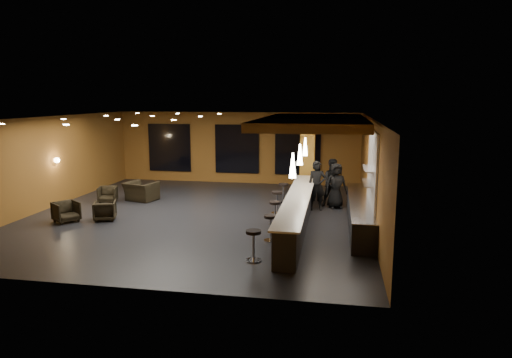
% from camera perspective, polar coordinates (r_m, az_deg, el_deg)
% --- Properties ---
extents(floor, '(12.00, 13.00, 0.10)m').
position_cam_1_polar(floor, '(16.75, -7.08, -4.64)').
color(floor, black).
rests_on(floor, ground).
extents(ceiling, '(12.00, 13.00, 0.10)m').
position_cam_1_polar(ceiling, '(16.21, -7.35, 7.76)').
color(ceiling, black).
extents(wall_back, '(12.00, 0.10, 3.50)m').
position_cam_1_polar(wall_back, '(22.67, -2.33, 3.93)').
color(wall_back, brown).
rests_on(wall_back, floor).
extents(wall_front, '(12.00, 0.10, 3.50)m').
position_cam_1_polar(wall_front, '(10.43, -17.88, -3.96)').
color(wall_front, brown).
rests_on(wall_front, floor).
extents(wall_left, '(0.10, 13.00, 3.50)m').
position_cam_1_polar(wall_left, '(19.06, -24.88, 1.81)').
color(wall_left, brown).
rests_on(wall_left, floor).
extents(wall_right, '(0.10, 13.00, 3.50)m').
position_cam_1_polar(wall_right, '(15.71, 14.38, 0.85)').
color(wall_right, brown).
rests_on(wall_right, floor).
extents(wood_soffit, '(3.60, 8.00, 0.28)m').
position_cam_1_polar(wood_soffit, '(16.51, 7.21, 7.14)').
color(wood_soffit, '#9D6A2E').
rests_on(wood_soffit, ceiling).
extents(window_left, '(2.20, 0.06, 2.40)m').
position_cam_1_polar(window_left, '(23.57, -10.75, 3.88)').
color(window_left, black).
rests_on(window_left, wall_back).
extents(window_center, '(2.20, 0.06, 2.40)m').
position_cam_1_polar(window_center, '(22.57, -2.39, 3.77)').
color(window_center, black).
rests_on(window_center, wall_back).
extents(window_right, '(2.20, 0.06, 2.40)m').
position_cam_1_polar(window_right, '(22.13, 5.24, 3.61)').
color(window_right, black).
rests_on(window_right, wall_back).
extents(tile_backsplash, '(0.06, 3.20, 2.40)m').
position_cam_1_polar(tile_backsplash, '(14.68, 14.36, 1.20)').
color(tile_backsplash, white).
rests_on(tile_backsplash, wall_right).
extents(bar_counter, '(0.60, 8.00, 1.00)m').
position_cam_1_polar(bar_counter, '(14.98, 5.24, -4.20)').
color(bar_counter, black).
rests_on(bar_counter, floor).
extents(bar_top, '(0.78, 8.10, 0.05)m').
position_cam_1_polar(bar_top, '(14.86, 5.27, -2.24)').
color(bar_top, silver).
rests_on(bar_top, bar_counter).
extents(prep_counter, '(0.70, 6.00, 0.86)m').
position_cam_1_polar(prep_counter, '(15.46, 12.82, -4.23)').
color(prep_counter, black).
rests_on(prep_counter, floor).
extents(prep_top, '(0.72, 6.00, 0.03)m').
position_cam_1_polar(prep_top, '(15.35, 12.89, -2.59)').
color(prep_top, silver).
rests_on(prep_top, prep_counter).
extents(wall_shelf_lower, '(0.30, 1.50, 0.03)m').
position_cam_1_polar(wall_shelf_lower, '(14.54, 13.80, -0.46)').
color(wall_shelf_lower, silver).
rests_on(wall_shelf_lower, wall_right).
extents(wall_shelf_upper, '(0.30, 1.50, 0.03)m').
position_cam_1_polar(wall_shelf_upper, '(14.47, 13.87, 1.29)').
color(wall_shelf_upper, silver).
rests_on(wall_shelf_upper, wall_right).
extents(column, '(0.60, 0.60, 3.50)m').
position_cam_1_polar(column, '(19.26, 6.46, 2.77)').
color(column, olive).
rests_on(column, floor).
extents(wall_sconce, '(0.22, 0.22, 0.22)m').
position_cam_1_polar(wall_sconce, '(19.37, -23.64, 2.17)').
color(wall_sconce, '#FFE5B2').
rests_on(wall_sconce, wall_left).
extents(pendant_0, '(0.20, 0.20, 0.70)m').
position_cam_1_polar(pendant_0, '(12.66, 4.61, 1.70)').
color(pendant_0, white).
rests_on(pendant_0, wood_soffit).
extents(pendant_1, '(0.20, 0.20, 0.70)m').
position_cam_1_polar(pendant_1, '(15.13, 5.51, 3.07)').
color(pendant_1, white).
rests_on(pendant_1, wood_soffit).
extents(pendant_2, '(0.20, 0.20, 0.70)m').
position_cam_1_polar(pendant_2, '(17.61, 6.16, 4.05)').
color(pendant_2, white).
rests_on(pendant_2, wood_soffit).
extents(staff_a, '(0.73, 0.52, 1.87)m').
position_cam_1_polar(staff_a, '(17.27, 7.61, -0.84)').
color(staff_a, black).
rests_on(staff_a, floor).
extents(staff_b, '(1.06, 0.92, 1.87)m').
position_cam_1_polar(staff_b, '(17.96, 9.65, -0.48)').
color(staff_b, black).
rests_on(staff_b, floor).
extents(staff_c, '(0.99, 0.81, 1.75)m').
position_cam_1_polar(staff_c, '(17.74, 9.96, -0.82)').
color(staff_c, black).
rests_on(staff_c, floor).
extents(armchair_a, '(1.07, 1.06, 0.71)m').
position_cam_1_polar(armchair_a, '(16.93, -22.64, -3.79)').
color(armchair_a, black).
rests_on(armchair_a, floor).
extents(armchair_b, '(0.92, 0.93, 0.67)m').
position_cam_1_polar(armchair_b, '(16.70, -18.37, -3.78)').
color(armchair_b, black).
rests_on(armchair_b, floor).
extents(armchair_c, '(0.87, 0.89, 0.65)m').
position_cam_1_polar(armchair_c, '(19.47, -18.05, -1.84)').
color(armchair_c, black).
rests_on(armchair_c, floor).
extents(armchair_d, '(1.43, 1.32, 0.77)m').
position_cam_1_polar(armchair_d, '(19.42, -14.14, -1.50)').
color(armchair_d, black).
rests_on(armchair_d, floor).
extents(bar_stool_0, '(0.42, 0.42, 0.83)m').
position_cam_1_polar(bar_stool_0, '(11.91, -0.32, -7.81)').
color(bar_stool_0, silver).
rests_on(bar_stool_0, floor).
extents(bar_stool_1, '(0.40, 0.40, 0.79)m').
position_cam_1_polar(bar_stool_1, '(13.53, 1.81, -5.71)').
color(bar_stool_1, silver).
rests_on(bar_stool_1, floor).
extents(bar_stool_2, '(0.41, 0.41, 0.81)m').
position_cam_1_polar(bar_stool_2, '(15.18, 2.40, -3.90)').
color(bar_stool_2, silver).
rests_on(bar_stool_2, floor).
extents(bar_stool_3, '(0.42, 0.42, 0.83)m').
position_cam_1_polar(bar_stool_3, '(16.71, 2.64, -2.56)').
color(bar_stool_3, silver).
rests_on(bar_stool_3, floor).
extents(bar_stool_4, '(0.41, 0.41, 0.81)m').
position_cam_1_polar(bar_stool_4, '(18.31, 3.45, -1.48)').
color(bar_stool_4, silver).
rests_on(bar_stool_4, floor).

